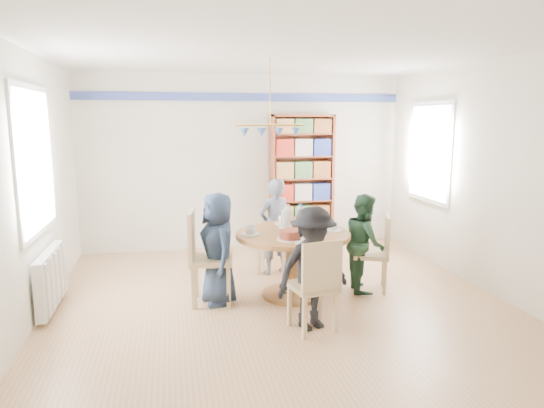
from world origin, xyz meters
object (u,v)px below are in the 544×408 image
object	(u,v)px
person_far	(274,227)
dining_table	(293,249)
chair_left	(203,253)
person_right	(364,243)
bookshelf	(302,183)
chair_near	(316,282)
radiator	(51,279)
person_left	(218,249)
chair_right	(377,249)
chair_far	(274,235)
person_near	(312,268)

from	to	relation	value
person_far	dining_table	bearing A→B (deg)	72.47
dining_table	chair_left	distance (m)	1.01
person_right	bookshelf	size ratio (longest dim) A/B	0.56
dining_table	chair_near	distance (m)	1.00
radiator	person_left	xyz separation A→B (m)	(1.76, -0.15, 0.27)
chair_near	bookshelf	size ratio (longest dim) A/B	0.44
chair_right	person_left	size ratio (longest dim) A/B	0.73
chair_near	bookshelf	world-z (taller)	bookshelf
radiator	person_far	world-z (taller)	person_far
chair_right	chair_far	bearing A→B (deg)	135.88
chair_far	chair_near	bearing A→B (deg)	-90.57
chair_far	chair_left	bearing A→B (deg)	-135.06
radiator	chair_near	distance (m)	2.82
dining_table	chair_left	size ratio (longest dim) A/B	1.25
dining_table	person_right	xyz separation A→B (m)	(0.88, 0.02, 0.02)
person_left	person_far	size ratio (longest dim) A/B	0.98
chair_near	dining_table	bearing A→B (deg)	88.65
person_near	bookshelf	world-z (taller)	bookshelf
chair_near	bookshelf	xyz separation A→B (m)	(0.71, 3.15, 0.52)
person_right	dining_table	bearing A→B (deg)	102.32
radiator	chair_near	xyz separation A→B (m)	(2.59, -1.11, 0.16)
chair_right	person_right	size ratio (longest dim) A/B	0.78
chair_left	person_right	xyz separation A→B (m)	(1.89, 0.03, 0.01)
dining_table	person_near	distance (m)	0.89
dining_table	person_near	size ratio (longest dim) A/B	1.08
chair_near	person_near	size ratio (longest dim) A/B	0.76
radiator	person_right	bearing A→B (deg)	-1.41
chair_far	bookshelf	distance (m)	1.45
chair_near	bookshelf	bearing A→B (deg)	77.27
dining_table	chair_right	xyz separation A→B (m)	(1.04, -0.00, -0.06)
chair_left	chair_far	size ratio (longest dim) A/B	1.18
chair_left	person_near	world-z (taller)	person_near
radiator	dining_table	size ratio (longest dim) A/B	0.77
radiator	chair_near	bearing A→B (deg)	-23.16
person_far	radiator	bearing A→B (deg)	-3.04
person_far	bookshelf	size ratio (longest dim) A/B	0.60
chair_left	person_left	distance (m)	0.17
person_right	person_left	bearing A→B (deg)	102.82
chair_far	chair_near	xyz separation A→B (m)	(-0.02, -2.00, 0.02)
dining_table	person_right	distance (m)	0.88
person_right	person_far	world-z (taller)	person_far
dining_table	bookshelf	distance (m)	2.31
radiator	person_right	size ratio (longest dim) A/B	0.86
person_near	chair_right	bearing A→B (deg)	21.38
person_far	chair_near	bearing A→B (deg)	70.79
person_far	person_near	bearing A→B (deg)	70.55
radiator	chair_far	xyz separation A→B (m)	(2.61, 0.89, 0.14)
chair_right	person_near	world-z (taller)	person_near
radiator	person_right	world-z (taller)	person_right
bookshelf	person_near	bearing A→B (deg)	-103.31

